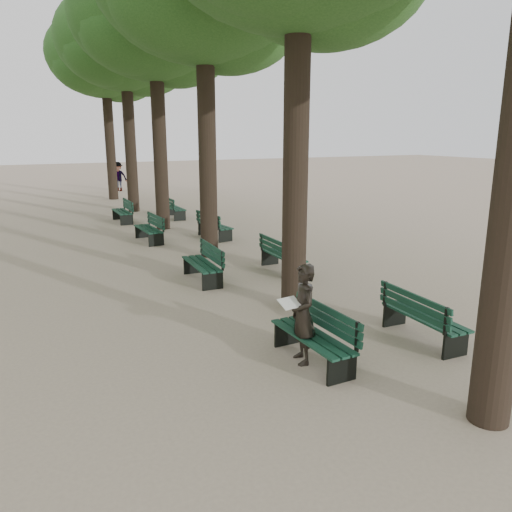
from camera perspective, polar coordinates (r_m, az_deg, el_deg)
name	(u,v)px	position (r m, az deg, el deg)	size (l,w,h in m)	color
ground	(308,379)	(7.88, 5.96, -13.77)	(120.00, 120.00, 0.00)	tan
tree_central_3	(154,17)	(20.00, -11.58, 25.19)	(6.00, 6.00, 9.95)	#33261C
tree_central_4	(124,40)	(24.77, -14.84, 22.77)	(6.00, 6.00, 9.95)	#33261C
tree_central_5	(104,55)	(29.62, -16.98, 21.10)	(6.00, 6.00, 9.95)	#33261C
bench_left_0	(312,347)	(8.28, 6.47, -10.24)	(0.61, 1.81, 0.92)	black
bench_left_1	(202,271)	(12.64, -6.17, -1.67)	(0.64, 1.82, 0.92)	black
bench_left_2	(149,234)	(17.53, -12.14, 2.48)	(0.65, 1.82, 0.92)	black
bench_left_3	(122,216)	(21.70, -15.03, 4.47)	(0.58, 1.80, 0.92)	black
bench_right_0	(423,326)	(9.54, 18.55, -7.58)	(0.65, 1.82, 0.92)	black
bench_right_1	(283,262)	(13.46, 3.09, -0.65)	(0.63, 1.82, 0.92)	black
bench_right_2	(215,230)	(17.82, -4.73, 2.93)	(0.76, 1.85, 0.92)	black
bench_right_3	(174,212)	(22.27, -9.31, 5.00)	(0.57, 1.80, 0.92)	black
man_with_map	(303,314)	(8.08, 5.39, -6.61)	(0.66, 0.71, 1.65)	black
pedestrian_c	(209,176)	(32.37, -5.43, 9.04)	(1.10, 0.38, 1.88)	#262628
pedestrian_b	(118,177)	(33.55, -15.47, 8.75)	(1.20, 0.37, 1.85)	#262628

